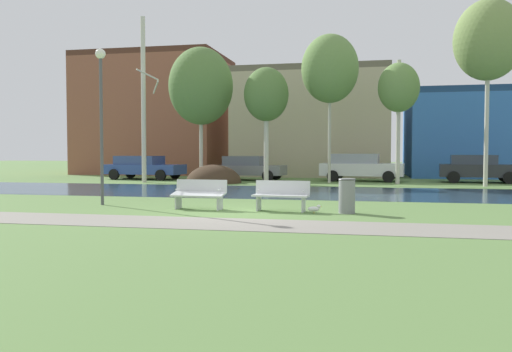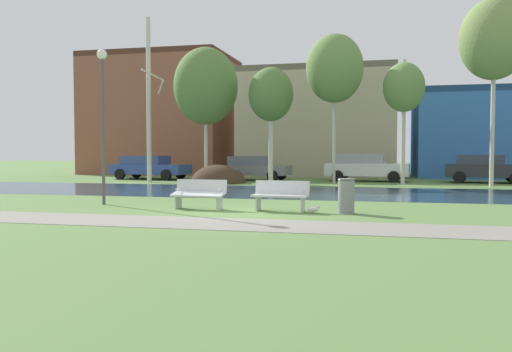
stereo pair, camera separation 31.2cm
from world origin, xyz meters
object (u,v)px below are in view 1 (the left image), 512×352
(bench_right, at_px, (281,195))
(parked_wagon_fourth_dark, at_px, (478,168))
(parked_hatch_third_white, at_px, (360,167))
(parked_sedan_second_grey, at_px, (248,167))
(bench_left, at_px, (199,193))
(parked_van_nearest_blue, at_px, (143,167))
(trash_bin, at_px, (347,195))
(seagull, at_px, (314,209))
(streetlamp, at_px, (101,100))

(bench_right, distance_m, parked_wagon_fourth_dark, 17.83)
(parked_hatch_third_white, bearing_deg, parked_sedan_second_grey, -177.00)
(bench_left, bearing_deg, parked_van_nearest_blue, 119.44)
(trash_bin, bearing_deg, bench_right, 176.22)
(seagull, xyz_separation_m, parked_hatch_third_white, (0.96, 16.19, 0.69))
(parked_wagon_fourth_dark, bearing_deg, parked_sedan_second_grey, -178.73)
(bench_right, height_order, streetlamp, streetlamp)
(bench_right, xyz_separation_m, streetlamp, (-5.89, 0.58, 2.87))
(bench_left, height_order, trash_bin, trash_bin)
(trash_bin, distance_m, seagull, 0.97)
(bench_left, relative_size, streetlamp, 0.33)
(trash_bin, xyz_separation_m, parked_van_nearest_blue, (-12.88, 15.31, 0.26))
(bench_right, distance_m, parked_hatch_third_white, 15.99)
(parked_sedan_second_grey, bearing_deg, parked_van_nearest_blue, -177.00)
(trash_bin, distance_m, parked_sedan_second_grey, 16.90)
(bench_left, height_order, seagull, bench_left)
(trash_bin, relative_size, parked_wagon_fourth_dark, 0.22)
(bench_left, distance_m, trash_bin, 4.31)
(bench_left, distance_m, parked_van_nearest_blue, 17.44)
(parked_van_nearest_blue, distance_m, parked_hatch_third_white, 12.98)
(parked_hatch_third_white, distance_m, parked_wagon_fourth_dark, 6.30)
(parked_van_nearest_blue, bearing_deg, bench_right, -54.02)
(parked_wagon_fourth_dark, bearing_deg, parked_hatch_third_white, 179.49)
(seagull, bearing_deg, streetlamp, 172.47)
(bench_right, xyz_separation_m, parked_sedan_second_grey, (-4.52, 15.53, 0.28))
(parked_sedan_second_grey, relative_size, parked_wagon_fourth_dark, 0.98)
(streetlamp, xyz_separation_m, parked_sedan_second_grey, (1.37, 14.95, -2.59))
(seagull, relative_size, parked_wagon_fourth_dark, 0.09)
(trash_bin, distance_m, parked_wagon_fourth_dark, 17.17)
(parked_wagon_fourth_dark, bearing_deg, parked_van_nearest_blue, -178.15)
(streetlamp, distance_m, parked_van_nearest_blue, 15.69)
(bench_right, bearing_deg, parked_wagon_fourth_dark, 62.46)
(bench_left, distance_m, parked_sedan_second_grey, 15.66)
(parked_wagon_fourth_dark, bearing_deg, streetlamp, -132.87)
(parked_van_nearest_blue, relative_size, parked_hatch_third_white, 1.02)
(bench_left, xyz_separation_m, trash_bin, (4.31, -0.12, 0.03))
(streetlamp, bearing_deg, trash_bin, -5.17)
(parked_van_nearest_blue, xyz_separation_m, parked_hatch_third_white, (12.97, 0.68, 0.06))
(parked_van_nearest_blue, distance_m, parked_wagon_fourth_dark, 19.28)
(streetlamp, bearing_deg, parked_van_nearest_blue, 109.36)
(bench_right, relative_size, parked_hatch_third_white, 0.34)
(bench_right, height_order, seagull, bench_right)
(seagull, distance_m, parked_hatch_third_white, 16.24)
(streetlamp, bearing_deg, parked_hatch_third_white, 62.86)
(trash_bin, bearing_deg, parked_hatch_third_white, 89.70)
(bench_left, bearing_deg, seagull, -5.48)
(seagull, bearing_deg, parked_van_nearest_blue, 127.73)
(bench_left, height_order, parked_wagon_fourth_dark, parked_wagon_fourth_dark)
(seagull, height_order, parked_van_nearest_blue, parked_van_nearest_blue)
(bench_left, bearing_deg, trash_bin, -1.63)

